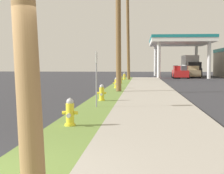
% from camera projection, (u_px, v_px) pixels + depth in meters
% --- Properties ---
extents(fire_hydrant_nearest, '(0.42, 0.37, 0.74)m').
position_uv_depth(fire_hydrant_nearest, '(70.00, 114.00, 9.20)').
color(fire_hydrant_nearest, yellow).
rests_on(fire_hydrant_nearest, grass_verge).
extents(fire_hydrant_second, '(0.42, 0.38, 0.74)m').
position_uv_depth(fire_hydrant_second, '(102.00, 93.00, 15.60)').
color(fire_hydrant_second, yellow).
rests_on(fire_hydrant_second, grass_verge).
extents(fire_hydrant_third, '(0.42, 0.37, 0.74)m').
position_uv_depth(fire_hydrant_third, '(116.00, 83.00, 23.86)').
color(fire_hydrant_third, yellow).
rests_on(fire_hydrant_third, grass_verge).
extents(fire_hydrant_fourth, '(0.42, 0.37, 0.74)m').
position_uv_depth(fire_hydrant_fourth, '(121.00, 80.00, 30.11)').
color(fire_hydrant_fourth, yellow).
rests_on(fire_hydrant_fourth, grass_verge).
extents(fire_hydrant_fifth, '(0.42, 0.38, 0.74)m').
position_uv_depth(fire_hydrant_fifth, '(124.00, 76.00, 38.10)').
color(fire_hydrant_fifth, yellow).
rests_on(fire_hydrant_fifth, grass_verge).
extents(utility_pole_midground, '(0.53, 1.38, 9.91)m').
position_uv_depth(utility_pole_midground, '(118.00, 8.00, 20.98)').
color(utility_pole_midground, brown).
rests_on(utility_pole_midground, grass_verge).
extents(utility_pole_background, '(0.50, 2.00, 10.00)m').
position_uv_depth(utility_pole_background, '(128.00, 32.00, 36.89)').
color(utility_pole_background, brown).
rests_on(utility_pole_background, grass_verge).
extents(street_sign_post, '(0.05, 0.36, 2.12)m').
position_uv_depth(street_sign_post, '(96.00, 67.00, 13.21)').
color(street_sign_post, gray).
rests_on(street_sign_post, grass_verge).
extents(car_tan_by_near_pump, '(1.95, 4.50, 1.57)m').
position_uv_depth(car_tan_by_near_pump, '(192.00, 72.00, 47.71)').
color(car_tan_by_near_pump, tan).
rests_on(car_tan_by_near_pump, ground).
extents(car_red_by_far_pump, '(2.03, 4.54, 1.57)m').
position_uv_depth(car_red_by_far_pump, '(180.00, 73.00, 44.39)').
color(car_red_by_far_pump, red).
rests_on(car_red_by_far_pump, ground).
extents(truck_black_at_forecourt, '(2.41, 6.49, 3.11)m').
position_uv_depth(truck_black_at_forecourt, '(191.00, 66.00, 51.44)').
color(truck_black_at_forecourt, black).
rests_on(truck_black_at_forecourt, ground).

